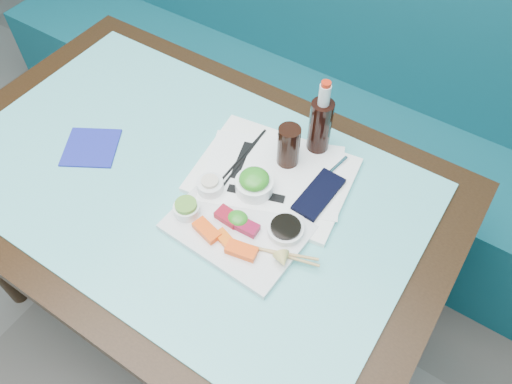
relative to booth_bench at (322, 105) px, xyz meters
The scene contains 34 objects.
booth_bench is the anchor object (origin of this frame).
dining_table 0.89m from the booth_bench, 90.00° to the right, with size 1.40×0.90×0.75m.
glass_top 0.92m from the booth_bench, 90.00° to the right, with size 1.22×0.76×0.01m, color #5DBBBB.
sashimi_plate 1.00m from the booth_bench, 76.89° to the right, with size 0.32×0.23×0.02m, color silver.
salmon_left 1.04m from the booth_bench, 80.54° to the right, with size 0.07×0.03×0.02m, color #FF4A0A.
salmon_mid 1.05m from the booth_bench, 77.56° to the right, with size 0.06×0.03×0.01m, color #FE5F0A.
salmon_right 1.06m from the booth_bench, 74.77° to the right, with size 0.07×0.04×0.02m, color #FF470A.
tuna_left 0.99m from the booth_bench, 78.67° to the right, with size 0.06×0.04×0.02m, color maroon.
tuna_right 1.00m from the booth_bench, 75.30° to the right, with size 0.06×0.03×0.02m, color maroon.
seaweed_garnish 1.00m from the booth_bench, 77.05° to the right, with size 0.05×0.05×0.03m, color #2D871F.
ramekin_wasabi 1.02m from the booth_bench, 84.90° to the right, with size 0.06×0.06×0.03m, color white.
wasabi_fill 1.03m from the booth_bench, 84.90° to the right, with size 0.05×0.05×0.01m, color #568E2E.
ramekin_ginger 0.94m from the booth_bench, 84.01° to the right, with size 0.07×0.07×0.03m, color white.
ginger_fill 0.95m from the booth_bench, 84.01° to the right, with size 0.04×0.04×0.01m, color beige.
soy_dish 0.99m from the booth_bench, 69.62° to the right, with size 0.09×0.09×0.02m, color white.
soy_fill 0.99m from the booth_bench, 69.62° to the right, with size 0.07×0.07×0.01m, color black.
lemon_wedge 1.07m from the booth_bench, 69.06° to the right, with size 0.04×0.04×0.03m, color #D5BE65.
chopstick_sleeve 0.90m from the booth_bench, 76.24° to the right, with size 0.15×0.02×0.00m, color black.
wooden_chopstick_a 1.04m from the booth_bench, 70.69° to the right, with size 0.01×0.01×0.21m, color tan.
wooden_chopstick_b 1.05m from the booth_bench, 70.13° to the right, with size 0.01×0.01×0.21m, color tan.
serving_tray 0.83m from the booth_bench, 74.75° to the right, with size 0.40×0.30×0.01m, color white.
paper_placemat 0.83m from the booth_bench, 74.75° to the right, with size 0.36×0.25×0.00m, color white.
seaweed_bowl 0.90m from the booth_bench, 76.86° to the right, with size 0.10×0.10×0.04m, color white.
seaweed_salad 0.91m from the booth_bench, 76.86° to the right, with size 0.08×0.08×0.04m, color #2C881F.
cola_glass 0.82m from the booth_bench, 72.71° to the right, with size 0.06×0.06×0.12m, color black.
navy_pouch 0.87m from the booth_bench, 65.08° to the right, with size 0.07×0.16×0.01m, color black.
fork 0.79m from the booth_bench, 61.81° to the right, with size 0.01×0.01×0.09m, color silver.
black_chopstick_a 0.82m from the booth_bench, 82.59° to the right, with size 0.01×0.01×0.25m, color black.
black_chopstick_b 0.82m from the booth_bench, 81.96° to the right, with size 0.01×0.01×0.24m, color black.
tray_sleeve 0.82m from the booth_bench, 82.27° to the right, with size 0.02×0.13×0.00m, color black.
cola_bottle_body 0.77m from the booth_bench, 66.54° to the right, with size 0.06×0.06×0.17m, color black.
cola_bottle_neck 0.84m from the booth_bench, 66.54° to the right, with size 0.03×0.03×0.06m, color silver.
cola_bottle_cap 0.87m from the booth_bench, 66.54° to the right, with size 0.02×0.02×0.01m, color red.
blue_napkin 1.01m from the booth_bench, 107.53° to the right, with size 0.14×0.14×0.01m, color navy.
Camera 1 is at (0.61, 0.87, 1.78)m, focal length 35.00 mm.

